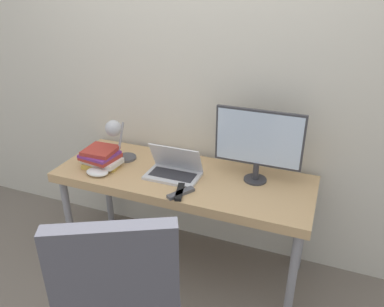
{
  "coord_description": "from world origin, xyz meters",
  "views": [
    {
      "loc": [
        0.82,
        -1.63,
        1.89
      ],
      "look_at": [
        0.07,
        0.27,
        0.91
      ],
      "focal_mm": 35.0,
      "sensor_mm": 36.0,
      "label": 1
    }
  ],
  "objects_px": {
    "laptop": "(174,170)",
    "book_stack": "(101,157)",
    "desk_lamp": "(116,135)",
    "office_chair": "(122,299)",
    "game_controller": "(97,172)",
    "monitor": "(258,141)"
  },
  "relations": [
    {
      "from": "laptop",
      "to": "book_stack",
      "type": "height_order",
      "value": "laptop"
    },
    {
      "from": "desk_lamp",
      "to": "office_chair",
      "type": "height_order",
      "value": "office_chair"
    },
    {
      "from": "game_controller",
      "to": "monitor",
      "type": "bearing_deg",
      "value": 17.4
    },
    {
      "from": "laptop",
      "to": "monitor",
      "type": "relative_size",
      "value": 0.64
    },
    {
      "from": "laptop",
      "to": "office_chair",
      "type": "xyz_separation_m",
      "value": [
        0.14,
        -0.9,
        -0.17
      ]
    },
    {
      "from": "game_controller",
      "to": "laptop",
      "type": "bearing_deg",
      "value": 19.88
    },
    {
      "from": "monitor",
      "to": "game_controller",
      "type": "distance_m",
      "value": 1.04
    },
    {
      "from": "laptop",
      "to": "book_stack",
      "type": "bearing_deg",
      "value": -173.21
    },
    {
      "from": "desk_lamp",
      "to": "game_controller",
      "type": "bearing_deg",
      "value": -106.71
    },
    {
      "from": "monitor",
      "to": "book_stack",
      "type": "distance_m",
      "value": 1.04
    },
    {
      "from": "office_chair",
      "to": "book_stack",
      "type": "xyz_separation_m",
      "value": [
        -0.64,
        0.84,
        0.2
      ]
    },
    {
      "from": "laptop",
      "to": "game_controller",
      "type": "bearing_deg",
      "value": -160.12
    },
    {
      "from": "laptop",
      "to": "office_chair",
      "type": "height_order",
      "value": "office_chair"
    },
    {
      "from": "office_chair",
      "to": "monitor",
      "type": "bearing_deg",
      "value": 70.98
    },
    {
      "from": "monitor",
      "to": "office_chair",
      "type": "relative_size",
      "value": 0.49
    },
    {
      "from": "laptop",
      "to": "game_controller",
      "type": "relative_size",
      "value": 2.26
    },
    {
      "from": "office_chair",
      "to": "book_stack",
      "type": "distance_m",
      "value": 1.07
    },
    {
      "from": "book_stack",
      "to": "game_controller",
      "type": "bearing_deg",
      "value": -69.8
    },
    {
      "from": "book_stack",
      "to": "game_controller",
      "type": "height_order",
      "value": "book_stack"
    },
    {
      "from": "game_controller",
      "to": "book_stack",
      "type": "bearing_deg",
      "value": 110.2
    },
    {
      "from": "desk_lamp",
      "to": "office_chair",
      "type": "relative_size",
      "value": 0.3
    },
    {
      "from": "book_stack",
      "to": "office_chair",
      "type": "bearing_deg",
      "value": -52.42
    }
  ]
}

